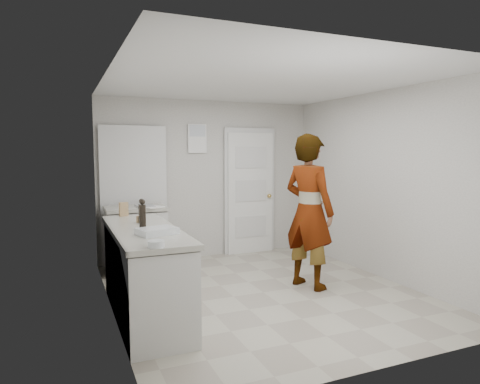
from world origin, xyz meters
name	(u,v)px	position (x,y,z in m)	size (l,w,h in m)	color
ground	(263,292)	(0.00, 0.00, 0.00)	(4.00, 4.00, 0.00)	gray
room_shell	(200,194)	(-0.17, 1.95, 1.02)	(4.00, 4.00, 4.00)	#ACA9A2
main_counter	(145,276)	(-1.45, -0.20, 0.43)	(0.64, 1.96, 0.93)	silver
side_counter	(136,241)	(-1.25, 1.55, 0.43)	(0.84, 0.61, 0.93)	silver
person	(309,211)	(0.62, -0.01, 0.96)	(0.70, 0.46, 1.91)	silver
cake_mix_box	(124,209)	(-1.53, 0.70, 1.01)	(0.10, 0.05, 0.17)	olive
spice_jar	(138,219)	(-1.44, 0.18, 0.96)	(0.05, 0.05, 0.07)	tan
oil_cruet_a	(142,211)	(-1.41, 0.12, 1.05)	(0.07, 0.07, 0.27)	black
oil_cruet_b	(143,215)	(-1.47, -0.23, 1.07)	(0.07, 0.07, 0.30)	black
baking_dish	(157,231)	(-1.40, -0.57, 0.95)	(0.40, 0.33, 0.06)	silver
egg_bowl	(156,244)	(-1.52, -1.10, 0.95)	(0.14, 0.14, 0.05)	silver
papers	(150,207)	(-1.07, 1.41, 0.93)	(0.26, 0.34, 0.01)	white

